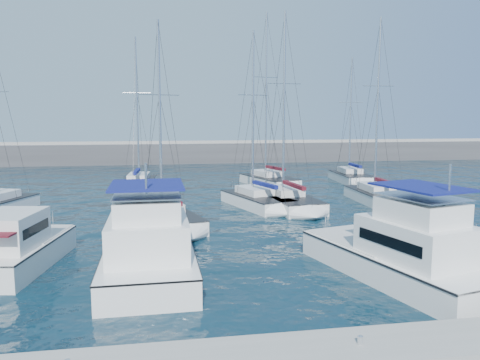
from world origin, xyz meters
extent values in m
plane|color=black|center=(0.00, 0.00, 0.00)|extent=(220.00, 220.00, 0.00)
cube|color=#424244|center=(0.00, 52.00, 1.00)|extent=(160.00, 6.00, 4.00)
cube|color=gray|center=(0.00, 52.00, 3.20)|extent=(160.00, 1.20, 0.50)
cube|color=gray|center=(0.00, -11.00, 0.30)|extent=(40.00, 2.20, 0.60)
cylinder|color=silver|center=(0.00, -11.00, 0.72)|extent=(0.16, 0.16, 0.25)
cube|color=silver|center=(-12.15, 0.00, 0.40)|extent=(3.85, 7.48, 1.60)
cube|color=#262628|center=(-12.15, 0.00, 1.15)|extent=(3.91, 7.49, 0.08)
cube|color=silver|center=(-12.29, -0.86, 2.00)|extent=(2.83, 3.64, 1.60)
cube|color=black|center=(-12.29, -0.86, 2.08)|extent=(2.77, 2.99, 0.45)
cube|color=white|center=(-6.15, -1.88, 0.40)|extent=(4.03, 9.39, 1.60)
cube|color=#262628|center=(-6.15, -1.88, 1.15)|extent=(4.11, 9.40, 0.08)
cube|color=white|center=(-6.13, -3.01, 2.00)|extent=(3.38, 4.38, 1.60)
cube|color=black|center=(-6.13, -3.01, 2.08)|extent=(3.43, 3.51, 0.45)
cube|color=white|center=(-6.13, -3.21, 3.25)|extent=(2.70, 3.07, 0.90)
cube|color=navy|center=(-6.13, -3.21, 4.25)|extent=(3.03, 3.51, 0.08)
cube|color=white|center=(4.56, -4.29, 0.40)|extent=(5.71, 10.24, 1.60)
cube|color=#262628|center=(4.56, -4.29, 1.15)|extent=(5.78, 10.25, 0.08)
cube|color=white|center=(4.86, -5.43, 2.00)|extent=(3.91, 5.07, 1.60)
cube|color=black|center=(4.86, -5.43, 2.08)|extent=(3.74, 4.22, 0.45)
cube|color=white|center=(4.91, -5.62, 3.25)|extent=(3.02, 3.62, 0.90)
cube|color=navy|center=(4.91, -5.62, 4.25)|extent=(3.41, 4.13, 0.08)
cube|color=silver|center=(-5.33, 7.55, 0.30)|extent=(5.07, 8.42, 1.30)
cube|color=#262628|center=(-5.33, 7.55, 0.93)|extent=(5.13, 8.44, 0.06)
cube|color=silver|center=(-5.46, 8.03, 1.25)|extent=(2.83, 3.86, 0.55)
cylinder|color=silver|center=(-5.55, 8.31, 7.35)|extent=(0.18, 0.18, 11.80)
cylinder|color=silver|center=(-5.00, 6.41, 1.80)|extent=(1.21, 3.83, 0.12)
cube|color=#52101A|center=(-4.97, 6.32, 1.95)|extent=(1.32, 3.51, 0.28)
cube|color=white|center=(1.94, 13.03, 0.30)|extent=(5.00, 8.07, 1.30)
cube|color=#262628|center=(1.94, 13.03, 0.93)|extent=(5.05, 8.09, 0.06)
cube|color=white|center=(1.80, 13.48, 1.25)|extent=(2.78, 3.71, 0.55)
cylinder|color=silver|center=(1.72, 13.75, 7.60)|extent=(0.18, 0.18, 12.31)
cylinder|color=silver|center=(2.27, 11.94, 1.80)|extent=(1.23, 3.65, 0.12)
cube|color=navy|center=(2.30, 11.85, 1.95)|extent=(1.34, 3.35, 0.28)
cube|color=silver|center=(4.25, 12.58, 0.30)|extent=(4.02, 8.98, 1.30)
cube|color=#262628|center=(4.25, 12.58, 0.93)|extent=(4.08, 8.99, 0.06)
cube|color=silver|center=(4.19, 13.12, 1.25)|extent=(2.41, 4.00, 0.55)
cylinder|color=silver|center=(4.16, 13.45, 8.35)|extent=(0.18, 0.18, 13.80)
cylinder|color=silver|center=(4.39, 11.28, 1.80)|extent=(0.59, 4.34, 0.12)
cube|color=#52101A|center=(4.40, 11.18, 1.95)|extent=(0.77, 3.93, 0.28)
cube|color=white|center=(12.25, 13.05, 0.30)|extent=(3.27, 8.24, 1.30)
cube|color=#262628|center=(12.25, 13.05, 0.93)|extent=(3.33, 8.25, 0.06)
cube|color=white|center=(12.26, 13.55, 1.25)|extent=(2.07, 3.63, 0.55)
cylinder|color=silver|center=(12.27, 13.86, 8.30)|extent=(0.18, 0.18, 13.69)
cylinder|color=silver|center=(12.20, 11.82, 1.80)|extent=(0.26, 4.08, 0.12)
cube|color=#52101A|center=(12.20, 11.72, 1.95)|extent=(0.47, 3.68, 0.28)
cube|color=white|center=(-7.82, 24.03, 0.30)|extent=(3.45, 8.57, 1.30)
cube|color=#262628|center=(-7.82, 24.03, 0.93)|extent=(3.51, 8.58, 0.06)
cube|color=white|center=(-7.79, 24.55, 1.25)|extent=(2.14, 3.78, 0.55)
cylinder|color=silver|center=(-7.78, 24.87, 8.16)|extent=(0.18, 0.18, 13.42)
cylinder|color=silver|center=(-7.89, 22.77, 1.80)|extent=(0.35, 4.21, 0.12)
cube|color=navy|center=(-7.89, 22.67, 1.95)|extent=(0.55, 3.80, 0.28)
cube|color=silver|center=(5.60, 24.59, 0.30)|extent=(5.22, 8.25, 1.30)
cube|color=#262628|center=(5.60, 24.59, 0.93)|extent=(5.28, 8.27, 0.06)
cube|color=silver|center=(5.45, 25.05, 1.25)|extent=(2.91, 3.80, 0.55)
cylinder|color=silver|center=(5.37, 25.32, 9.60)|extent=(0.18, 0.18, 16.30)
cylinder|color=silver|center=(5.93, 23.49, 1.80)|extent=(1.24, 3.70, 0.12)
cube|color=#52101A|center=(5.96, 23.39, 1.95)|extent=(1.35, 3.41, 0.28)
cube|color=silver|center=(15.22, 25.83, 0.30)|extent=(3.49, 7.69, 1.30)
cube|color=#262628|center=(15.22, 25.83, 0.93)|extent=(3.55, 7.70, 0.06)
cube|color=silver|center=(15.25, 26.29, 1.25)|extent=(2.16, 3.41, 0.55)
cylinder|color=silver|center=(15.27, 26.57, 7.53)|extent=(0.18, 0.18, 12.17)
cylinder|color=silver|center=(15.14, 24.70, 1.80)|extent=(0.37, 3.76, 0.12)
cube|color=navy|center=(15.13, 24.60, 1.95)|extent=(0.57, 3.40, 0.28)
camera|label=1|loc=(-5.49, -22.88, 7.02)|focal=35.00mm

